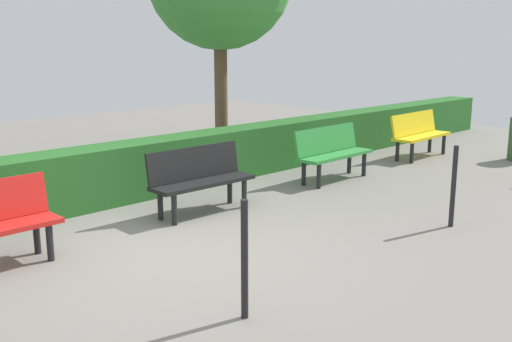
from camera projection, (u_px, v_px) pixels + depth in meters
name	position (u px, v px, depth m)	size (l,w,h in m)	color
ground_plane	(168.00, 251.00, 6.41)	(23.37, 23.37, 0.00)	gray
bench_yellow	(419.00, 132.00, 11.46)	(1.56, 0.50, 0.86)	yellow
bench_green	(332.00, 151.00, 9.58)	(1.51, 0.49, 0.86)	#2D8C38
bench_black	(200.00, 177.00, 7.75)	(1.47, 0.49, 0.86)	black
hedge_row	(146.00, 168.00, 8.64)	(19.37, 0.59, 0.80)	#266023
railing_post_mid	(453.00, 187.00, 7.14)	(0.06, 0.06, 1.00)	black
railing_post_far	(245.00, 260.00, 4.76)	(0.06, 0.06, 1.00)	black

